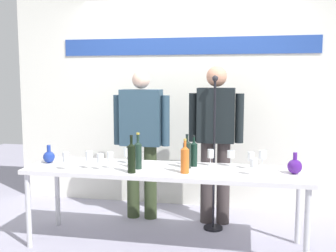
% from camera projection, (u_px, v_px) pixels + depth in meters
% --- Properties ---
extents(ground_plane, '(10.00, 10.00, 0.00)m').
position_uv_depth(ground_plane, '(165.00, 245.00, 3.77)').
color(ground_plane, '#9E9BAE').
extents(back_wall, '(4.39, 0.11, 3.00)m').
position_uv_depth(back_wall, '(187.00, 83.00, 4.85)').
color(back_wall, white).
rests_on(back_wall, ground).
extents(display_table, '(2.58, 0.67, 0.74)m').
position_uv_depth(display_table, '(165.00, 174.00, 3.69)').
color(display_table, silver).
rests_on(display_table, ground).
extents(decanter_blue_left, '(0.11, 0.11, 0.18)m').
position_uv_depth(decanter_blue_left, '(49.00, 157.00, 3.92)').
color(decanter_blue_left, navy).
rests_on(decanter_blue_left, display_table).
extents(decanter_blue_right, '(0.13, 0.13, 0.19)m').
position_uv_depth(decanter_blue_right, '(295.00, 166.00, 3.47)').
color(decanter_blue_right, '#4C1C87').
rests_on(decanter_blue_right, display_table).
extents(presenter_left, '(0.63, 0.22, 1.64)m').
position_uv_depth(presenter_left, '(141.00, 135.00, 4.42)').
color(presenter_left, '#303D23').
rests_on(presenter_left, ground).
extents(presenter_right, '(0.58, 0.22, 1.69)m').
position_uv_depth(presenter_right, '(216.00, 135.00, 4.26)').
color(presenter_right, '#3B3332').
rests_on(presenter_right, ground).
extents(wine_bottle_0, '(0.07, 0.07, 0.33)m').
position_uv_depth(wine_bottle_0, '(138.00, 154.00, 3.66)').
color(wine_bottle_0, '#192F24').
rests_on(wine_bottle_0, display_table).
extents(wine_bottle_1, '(0.07, 0.07, 0.30)m').
position_uv_depth(wine_bottle_1, '(185.00, 159.00, 3.49)').
color(wine_bottle_1, '#CF6120').
rests_on(wine_bottle_1, display_table).
extents(wine_bottle_2, '(0.07, 0.07, 0.32)m').
position_uv_depth(wine_bottle_2, '(187.00, 153.00, 3.69)').
color(wine_bottle_2, black).
rests_on(wine_bottle_2, display_table).
extents(wine_bottle_3, '(0.07, 0.07, 0.29)m').
position_uv_depth(wine_bottle_3, '(194.00, 153.00, 3.77)').
color(wine_bottle_3, black).
rests_on(wine_bottle_3, display_table).
extents(wine_bottle_4, '(0.07, 0.07, 0.33)m').
position_uv_depth(wine_bottle_4, '(131.00, 157.00, 3.50)').
color(wine_bottle_4, black).
rests_on(wine_bottle_4, display_table).
extents(wine_glass_left_0, '(0.06, 0.06, 0.15)m').
position_uv_depth(wine_glass_left_0, '(127.00, 153.00, 3.91)').
color(wine_glass_left_0, white).
rests_on(wine_glass_left_0, display_table).
extents(wine_glass_left_1, '(0.06, 0.06, 0.16)m').
position_uv_depth(wine_glass_left_1, '(89.00, 156.00, 3.66)').
color(wine_glass_left_1, white).
rests_on(wine_glass_left_1, display_table).
extents(wine_glass_left_2, '(0.06, 0.06, 0.15)m').
position_uv_depth(wine_glass_left_2, '(100.00, 158.00, 3.62)').
color(wine_glass_left_2, white).
rests_on(wine_glass_left_2, display_table).
extents(wine_glass_left_3, '(0.06, 0.06, 0.15)m').
position_uv_depth(wine_glass_left_3, '(110.00, 157.00, 3.68)').
color(wine_glass_left_3, white).
rests_on(wine_glass_left_3, display_table).
extents(wine_glass_left_4, '(0.06, 0.06, 0.17)m').
position_uv_depth(wine_glass_left_4, '(66.00, 157.00, 3.61)').
color(wine_glass_left_4, white).
rests_on(wine_glass_left_4, display_table).
extents(wine_glass_right_0, '(0.06, 0.06, 0.16)m').
position_uv_depth(wine_glass_right_0, '(211.00, 154.00, 3.79)').
color(wine_glass_right_0, white).
rests_on(wine_glass_right_0, display_table).
extents(wine_glass_right_1, '(0.07, 0.07, 0.15)m').
position_uv_depth(wine_glass_right_1, '(231.00, 155.00, 3.77)').
color(wine_glass_right_1, white).
rests_on(wine_glass_right_1, display_table).
extents(wine_glass_right_2, '(0.06, 0.06, 0.16)m').
position_uv_depth(wine_glass_right_2, '(251.00, 157.00, 3.65)').
color(wine_glass_right_2, white).
rests_on(wine_glass_right_2, display_table).
extents(wine_glass_right_3, '(0.06, 0.06, 0.14)m').
position_uv_depth(wine_glass_right_3, '(254.00, 163.00, 3.42)').
color(wine_glass_right_3, white).
rests_on(wine_glass_right_3, display_table).
extents(wine_glass_right_4, '(0.07, 0.07, 0.15)m').
position_uv_depth(wine_glass_right_4, '(262.00, 155.00, 3.77)').
color(wine_glass_right_4, white).
rests_on(wine_glass_right_4, display_table).
extents(microphone_stand, '(0.20, 0.20, 1.59)m').
position_uv_depth(microphone_stand, '(214.00, 178.00, 4.12)').
color(microphone_stand, black).
rests_on(microphone_stand, ground).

